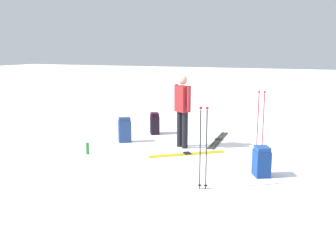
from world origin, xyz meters
TOP-DOWN VIEW (x-y plane):
  - ground_plane at (0.00, 0.00)m, footprint 80.00×80.00m
  - skier_standing at (0.07, -1.01)m, footprint 0.50×0.37m
  - ski_pair_near at (-0.52, -2.02)m, footprint 0.34×1.91m
  - ski_pair_far at (-0.27, -0.45)m, footprint 1.46×1.23m
  - backpack_large_dark at (1.30, -2.08)m, footprint 0.38×0.43m
  - backpack_bright at (-2.02, 0.39)m, footprint 0.38×0.41m
  - backpack_small_spare at (1.58, -0.93)m, footprint 0.38×0.37m
  - ski_poles_planted_near at (-1.25, 1.45)m, footprint 0.17×0.10m
  - ski_poles_planted_far at (-1.69, -1.23)m, footprint 0.18×0.10m
  - thermos_bottle at (1.76, 0.40)m, footprint 0.07×0.07m

SIDE VIEW (x-z plane):
  - ground_plane at x=0.00m, z-range 0.00..0.00m
  - ski_pair_near at x=-0.52m, z-range -0.01..0.04m
  - ski_pair_far at x=-0.27m, z-range -0.01..0.04m
  - thermos_bottle at x=1.76m, z-range 0.00..0.26m
  - backpack_bright at x=-2.02m, z-range -0.01..0.55m
  - backpack_large_dark at x=1.30m, z-range -0.01..0.57m
  - backpack_small_spare at x=1.58m, z-range -0.01..0.61m
  - ski_poles_planted_near at x=-1.25m, z-range 0.07..1.45m
  - ski_poles_planted_far at x=-1.69m, z-range 0.07..1.46m
  - skier_standing at x=0.07m, z-range 0.10..1.80m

